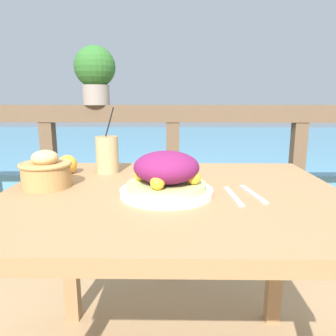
% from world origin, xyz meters
% --- Properties ---
extents(patio_table, '(1.04, 0.87, 0.73)m').
position_xyz_m(patio_table, '(0.00, 0.00, 0.63)').
color(patio_table, '#997047').
rests_on(patio_table, ground_plane).
extents(railing_fence, '(2.80, 0.08, 0.97)m').
position_xyz_m(railing_fence, '(-0.00, 0.80, 0.67)').
color(railing_fence, brown).
rests_on(railing_fence, ground_plane).
extents(sea_backdrop, '(12.00, 4.00, 0.46)m').
position_xyz_m(sea_backdrop, '(0.00, 3.30, 0.23)').
color(sea_backdrop, teal).
rests_on(sea_backdrop, ground_plane).
extents(salad_plate, '(0.27, 0.27, 0.13)m').
position_xyz_m(salad_plate, '(-0.02, -0.05, 0.78)').
color(salad_plate, white).
rests_on(salad_plate, patio_table).
extents(drink_glass, '(0.09, 0.09, 0.25)m').
position_xyz_m(drink_glass, '(-0.25, 0.25, 0.80)').
color(drink_glass, tan).
rests_on(drink_glass, patio_table).
extents(bread_basket, '(0.16, 0.16, 0.12)m').
position_xyz_m(bread_basket, '(-0.40, 0.04, 0.78)').
color(bread_basket, '#AD7F47').
rests_on(bread_basket, patio_table).
extents(potted_plant, '(0.21, 0.21, 0.30)m').
position_xyz_m(potted_plant, '(-0.41, 0.80, 1.14)').
color(potted_plant, gray).
rests_on(potted_plant, railing_fence).
extents(fork, '(0.03, 0.18, 0.00)m').
position_xyz_m(fork, '(0.17, -0.06, 0.73)').
color(fork, silver).
rests_on(fork, patio_table).
extents(knife, '(0.04, 0.18, 0.00)m').
position_xyz_m(knife, '(0.24, -0.04, 0.73)').
color(knife, silver).
rests_on(knife, patio_table).
extents(orange_near_basket, '(0.07, 0.07, 0.07)m').
position_xyz_m(orange_near_basket, '(-0.39, 0.23, 0.76)').
color(orange_near_basket, '#F9A328').
rests_on(orange_near_basket, patio_table).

